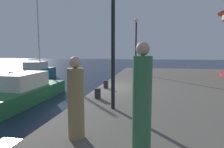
{
  "coord_description": "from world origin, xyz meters",
  "views": [
    {
      "loc": [
        2.54,
        -9.54,
        2.6
      ],
      "look_at": [
        -0.0,
        3.61,
        1.06
      ],
      "focal_mm": 30.75,
      "sensor_mm": 36.0,
      "label": 1
    }
  ],
  "objects_px": {
    "sailboat_teal": "(36,73)",
    "motorboat_green": "(24,91)",
    "person_by_the_water": "(76,101)",
    "lamp_post_far_end": "(136,36)",
    "lamp_post_mid_promenade": "(113,18)",
    "person_mid_promenade": "(142,101)",
    "bollard_south": "(98,93)",
    "bollard_north": "(106,84)"
  },
  "relations": [
    {
      "from": "person_by_the_water",
      "to": "lamp_post_far_end",
      "type": "bearing_deg",
      "value": 88.07
    },
    {
      "from": "sailboat_teal",
      "to": "bollard_south",
      "type": "distance_m",
      "value": 12.42
    },
    {
      "from": "sailboat_teal",
      "to": "lamp_post_mid_promenade",
      "type": "relative_size",
      "value": 1.85
    },
    {
      "from": "sailboat_teal",
      "to": "lamp_post_mid_promenade",
      "type": "distance_m",
      "value": 14.18
    },
    {
      "from": "lamp_post_far_end",
      "to": "bollard_south",
      "type": "distance_m",
      "value": 9.08
    },
    {
      "from": "sailboat_teal",
      "to": "bollard_north",
      "type": "distance_m",
      "value": 10.85
    },
    {
      "from": "lamp_post_mid_promenade",
      "to": "bollard_south",
      "type": "xyz_separation_m",
      "value": [
        -0.84,
        1.22,
        -2.62
      ]
    },
    {
      "from": "lamp_post_far_end",
      "to": "bollard_south",
      "type": "bearing_deg",
      "value": -95.85
    },
    {
      "from": "sailboat_teal",
      "to": "person_mid_promenade",
      "type": "distance_m",
      "value": 16.48
    },
    {
      "from": "motorboat_green",
      "to": "lamp_post_mid_promenade",
      "type": "xyz_separation_m",
      "value": [
        5.27,
        -2.93,
        3.06
      ]
    },
    {
      "from": "sailboat_teal",
      "to": "person_by_the_water",
      "type": "xyz_separation_m",
      "value": [
        8.93,
        -12.52,
        0.92
      ]
    },
    {
      "from": "person_by_the_water",
      "to": "bollard_south",
      "type": "bearing_deg",
      "value": 97.87
    },
    {
      "from": "sailboat_teal",
      "to": "bollard_north",
      "type": "relative_size",
      "value": 18.9
    },
    {
      "from": "sailboat_teal",
      "to": "lamp_post_far_end",
      "type": "bearing_deg",
      "value": -3.12
    },
    {
      "from": "lamp_post_mid_promenade",
      "to": "person_mid_promenade",
      "type": "relative_size",
      "value": 2.07
    },
    {
      "from": "bollard_north",
      "to": "bollard_south",
      "type": "height_order",
      "value": "same"
    },
    {
      "from": "bollard_south",
      "to": "lamp_post_mid_promenade",
      "type": "bearing_deg",
      "value": -55.46
    },
    {
      "from": "motorboat_green",
      "to": "person_mid_promenade",
      "type": "height_order",
      "value": "person_mid_promenade"
    },
    {
      "from": "lamp_post_mid_promenade",
      "to": "person_mid_promenade",
      "type": "bearing_deg",
      "value": -68.52
    },
    {
      "from": "lamp_post_far_end",
      "to": "bollard_north",
      "type": "height_order",
      "value": "lamp_post_far_end"
    },
    {
      "from": "sailboat_teal",
      "to": "motorboat_green",
      "type": "distance_m",
      "value": 8.41
    },
    {
      "from": "motorboat_green",
      "to": "bollard_north",
      "type": "xyz_separation_m",
      "value": [
        4.28,
        0.4,
        0.44
      ]
    },
    {
      "from": "bollard_south",
      "to": "bollard_north",
      "type": "bearing_deg",
      "value": 94.07
    },
    {
      "from": "lamp_post_mid_promenade",
      "to": "person_by_the_water",
      "type": "bearing_deg",
      "value": -99.34
    },
    {
      "from": "sailboat_teal",
      "to": "lamp_post_far_end",
      "type": "relative_size",
      "value": 1.69
    },
    {
      "from": "bollard_north",
      "to": "person_mid_promenade",
      "type": "height_order",
      "value": "person_mid_promenade"
    },
    {
      "from": "lamp_post_far_end",
      "to": "person_mid_promenade",
      "type": "xyz_separation_m",
      "value": [
        0.95,
        -12.32,
        -2.12
      ]
    },
    {
      "from": "bollard_north",
      "to": "person_mid_promenade",
      "type": "xyz_separation_m",
      "value": [
        1.98,
        -5.86,
        0.73
      ]
    },
    {
      "from": "person_mid_promenade",
      "to": "bollard_south",
      "type": "bearing_deg",
      "value": 116.08
    },
    {
      "from": "person_mid_promenade",
      "to": "motorboat_green",
      "type": "bearing_deg",
      "value": 138.97
    },
    {
      "from": "lamp_post_mid_promenade",
      "to": "person_mid_promenade",
      "type": "xyz_separation_m",
      "value": [
        0.99,
        -2.53,
        -1.89
      ]
    },
    {
      "from": "lamp_post_far_end",
      "to": "bollard_south",
      "type": "xyz_separation_m",
      "value": [
        -0.88,
        -8.58,
        -2.85
      ]
    },
    {
      "from": "sailboat_teal",
      "to": "bollard_south",
      "type": "relative_size",
      "value": 18.9
    },
    {
      "from": "sailboat_teal",
      "to": "motorboat_green",
      "type": "bearing_deg",
      "value": -61.41
    },
    {
      "from": "lamp_post_far_end",
      "to": "lamp_post_mid_promenade",
      "type": "bearing_deg",
      "value": -90.24
    },
    {
      "from": "bollard_south",
      "to": "person_mid_promenade",
      "type": "relative_size",
      "value": 0.2
    },
    {
      "from": "lamp_post_far_end",
      "to": "bollard_south",
      "type": "relative_size",
      "value": 11.2
    },
    {
      "from": "motorboat_green",
      "to": "lamp_post_mid_promenade",
      "type": "relative_size",
      "value": 1.47
    },
    {
      "from": "motorboat_green",
      "to": "person_mid_promenade",
      "type": "xyz_separation_m",
      "value": [
        6.27,
        -5.45,
        1.18
      ]
    },
    {
      "from": "bollard_north",
      "to": "person_mid_promenade",
      "type": "distance_m",
      "value": 6.23
    },
    {
      "from": "lamp_post_far_end",
      "to": "bollard_north",
      "type": "xyz_separation_m",
      "value": [
        -1.03,
        -6.47,
        -2.85
      ]
    },
    {
      "from": "sailboat_teal",
      "to": "lamp_post_mid_promenade",
      "type": "height_order",
      "value": "sailboat_teal"
    }
  ]
}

